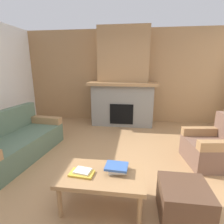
{
  "coord_description": "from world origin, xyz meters",
  "views": [
    {
      "loc": [
        0.34,
        -2.41,
        1.65
      ],
      "look_at": [
        -0.08,
        0.87,
        0.79
      ],
      "focal_mm": 28.11,
      "sensor_mm": 36.0,
      "label": 1
    }
  ],
  "objects_px": {
    "armchair": "(213,148)",
    "fireplace": "(123,84)",
    "coffee_table": "(102,177)",
    "ottoman": "(183,201)",
    "couch": "(16,142)"
  },
  "relations": [
    {
      "from": "armchair",
      "to": "fireplace",
      "type": "bearing_deg",
      "value": 129.79
    },
    {
      "from": "fireplace",
      "to": "armchair",
      "type": "xyz_separation_m",
      "value": [
        1.72,
        -2.06,
        -0.87
      ]
    },
    {
      "from": "coffee_table",
      "to": "ottoman",
      "type": "relative_size",
      "value": 1.92
    },
    {
      "from": "fireplace",
      "to": "coffee_table",
      "type": "bearing_deg",
      "value": -90.13
    },
    {
      "from": "fireplace",
      "to": "armchair",
      "type": "distance_m",
      "value": 2.82
    },
    {
      "from": "armchair",
      "to": "coffee_table",
      "type": "relative_size",
      "value": 0.85
    },
    {
      "from": "armchair",
      "to": "ottoman",
      "type": "distance_m",
      "value": 1.49
    },
    {
      "from": "coffee_table",
      "to": "ottoman",
      "type": "xyz_separation_m",
      "value": [
        0.92,
        -0.07,
        -0.18
      ]
    },
    {
      "from": "armchair",
      "to": "coffee_table",
      "type": "distance_m",
      "value": 2.1
    },
    {
      "from": "fireplace",
      "to": "coffee_table",
      "type": "xyz_separation_m",
      "value": [
        -0.01,
        -3.25,
        -0.79
      ]
    },
    {
      "from": "coffee_table",
      "to": "ottoman",
      "type": "bearing_deg",
      "value": -4.2
    },
    {
      "from": "couch",
      "to": "armchair",
      "type": "height_order",
      "value": "same"
    },
    {
      "from": "fireplace",
      "to": "armchair",
      "type": "height_order",
      "value": "fireplace"
    },
    {
      "from": "couch",
      "to": "coffee_table",
      "type": "distance_m",
      "value": 2.07
    },
    {
      "from": "coffee_table",
      "to": "ottoman",
      "type": "distance_m",
      "value": 0.94
    }
  ]
}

